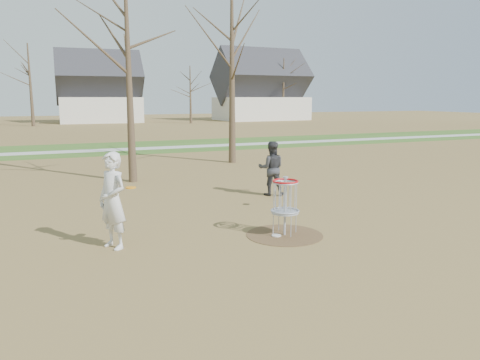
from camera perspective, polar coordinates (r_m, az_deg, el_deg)
name	(u,v)px	position (r m, az deg, el deg)	size (l,w,h in m)	color
ground	(284,235)	(11.06, 5.45, -6.70)	(160.00, 160.00, 0.00)	brown
green_band	(130,148)	(30.89, -13.31, 3.87)	(160.00, 8.00, 0.01)	#2D5119
footpath	(132,149)	(29.91, -12.99, 3.71)	(160.00, 1.50, 0.01)	#9E9E99
dirt_circle	(284,235)	(11.06, 5.45, -6.67)	(1.80, 1.80, 0.01)	#47331E
player_standing	(113,201)	(10.21, -15.26, -2.44)	(0.75, 0.49, 2.06)	silver
player_throwing	(271,168)	(15.32, 3.84, 1.43)	(0.86, 0.67, 1.78)	#323237
disc_grounded	(276,235)	(10.94, 4.46, -6.76)	(0.22, 0.22, 0.02)	silver
discs_in_play	(220,183)	(11.69, -2.47, -0.35)	(4.74, 2.13, 0.49)	orange
disc_golf_basket	(285,197)	(10.83, 5.53, -2.06)	(0.64, 0.64, 1.35)	#9EA3AD
bare_trees	(119,74)	(45.67, -14.54, 12.44)	(52.62, 44.98, 9.00)	#382B1E
houses_row	(120,95)	(62.58, -14.43, 10.04)	(56.51, 10.01, 7.26)	silver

